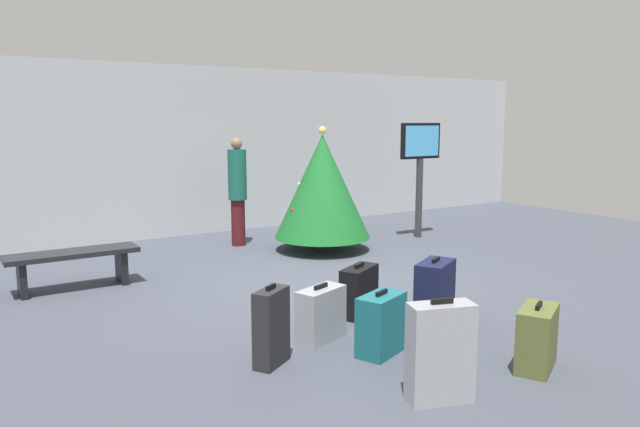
# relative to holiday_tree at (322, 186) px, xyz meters

# --- Properties ---
(ground_plane) EXTENTS (16.00, 16.00, 0.00)m
(ground_plane) POSITION_rel_holiday_tree_xyz_m (-1.04, -1.73, -1.03)
(ground_plane) COLOR #424754
(back_wall) EXTENTS (16.00, 0.20, 3.01)m
(back_wall) POSITION_rel_holiday_tree_xyz_m (-1.04, 2.47, 0.48)
(back_wall) COLOR #B7BCC1
(back_wall) RESTS_ON ground_plane
(holiday_tree) EXTENTS (1.51, 1.51, 1.96)m
(holiday_tree) POSITION_rel_holiday_tree_xyz_m (0.00, 0.00, 0.00)
(holiday_tree) COLOR #4C3319
(holiday_tree) RESTS_ON ground_plane
(flight_info_kiosk) EXTENTS (0.83, 0.12, 2.01)m
(flight_info_kiosk) POSITION_rel_holiday_tree_xyz_m (2.02, -0.02, 0.36)
(flight_info_kiosk) COLOR #333338
(flight_info_kiosk) RESTS_ON ground_plane
(waiting_bench) EXTENTS (1.53, 0.44, 0.48)m
(waiting_bench) POSITION_rel_holiday_tree_xyz_m (-3.78, -0.23, -0.67)
(waiting_bench) COLOR black
(waiting_bench) RESTS_ON ground_plane
(traveller_0) EXTENTS (0.33, 0.33, 1.77)m
(traveller_0) POSITION_rel_holiday_tree_xyz_m (-0.96, 1.07, -0.08)
(traveller_0) COLOR #4C1419
(traveller_0) RESTS_ON ground_plane
(suitcase_0) EXTENTS (0.57, 0.47, 0.56)m
(suitcase_0) POSITION_rel_holiday_tree_xyz_m (-0.99, -4.83, -0.76)
(suitcase_0) COLOR #59602D
(suitcase_0) RESTS_ON ground_plane
(suitcase_1) EXTENTS (0.59, 0.49, 0.67)m
(suitcase_1) POSITION_rel_holiday_tree_xyz_m (-0.87, -3.48, -0.71)
(suitcase_1) COLOR #141938
(suitcase_1) RESTS_ON ground_plane
(suitcase_2) EXTENTS (0.40, 0.34, 0.70)m
(suitcase_2) POSITION_rel_holiday_tree_xyz_m (-2.82, -3.56, -0.70)
(suitcase_2) COLOR #232326
(suitcase_2) RESTS_ON ground_plane
(suitcase_3) EXTENTS (0.52, 0.36, 0.78)m
(suitcase_3) POSITION_rel_holiday_tree_xyz_m (-2.08, -4.82, -0.65)
(suitcase_3) COLOR #9EA0A5
(suitcase_3) RESTS_ON ground_plane
(suitcase_4) EXTENTS (0.54, 0.42, 0.58)m
(suitcase_4) POSITION_rel_holiday_tree_xyz_m (-1.88, -3.87, -0.76)
(suitcase_4) COLOR #19606B
(suitcase_4) RESTS_ON ground_plane
(suitcase_5) EXTENTS (0.55, 0.39, 0.54)m
(suitcase_5) POSITION_rel_holiday_tree_xyz_m (-2.15, -3.31, -0.77)
(suitcase_5) COLOR #9EA0A5
(suitcase_5) RESTS_ON ground_plane
(suitcase_6) EXTENTS (0.55, 0.43, 0.57)m
(suitcase_6) POSITION_rel_holiday_tree_xyz_m (-1.42, -2.91, -0.76)
(suitcase_6) COLOR black
(suitcase_6) RESTS_ON ground_plane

